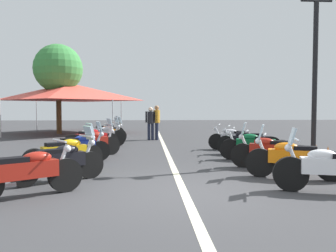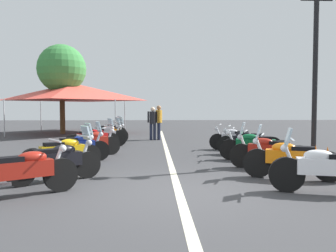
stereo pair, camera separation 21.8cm
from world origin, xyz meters
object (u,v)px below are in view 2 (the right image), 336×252
at_px(motorcycle_left_row_4, 92,143).
at_px(motorcycle_right_row_5, 235,138).
at_px(motorcycle_left_row_8, 108,131).
at_px(bystander_1, 159,120).
at_px(motorcycle_left_row_0, 23,172).
at_px(motorcycle_right_row_3, 255,146).
at_px(motorcycle_right_row_4, 248,142).
at_px(motorcycle_left_row_1, 57,161).
at_px(street_lamp_twin_globe, 316,45).
at_px(motorcycle_right_row_0, 327,169).
at_px(motorcycle_right_row_1, 291,158).
at_px(roadside_tree_0, 62,69).
at_px(motorcycle_left_row_2, 64,152).
at_px(motorcycle_left_row_7, 107,133).
at_px(motorcycle_right_row_2, 269,151).
at_px(bystander_0, 153,121).
at_px(motorcycle_left_row_5, 93,138).
at_px(traffic_cone_0, 327,159).
at_px(motorcycle_left_row_3, 77,147).
at_px(motorcycle_left_row_6, 103,135).
at_px(event_tent, 73,92).
at_px(traffic_cone_1, 315,157).

bearing_deg(motorcycle_left_row_4, motorcycle_right_row_5, -17.27).
bearing_deg(motorcycle_left_row_8, bystander_1, -25.64).
relative_size(motorcycle_left_row_0, motorcycle_right_row_3, 0.82).
bearing_deg(motorcycle_right_row_4, bystander_1, -44.10).
bearing_deg(motorcycle_left_row_1, street_lamp_twin_globe, -17.24).
distance_m(motorcycle_right_row_0, motorcycle_right_row_4, 5.26).
relative_size(motorcycle_left_row_1, street_lamp_twin_globe, 0.35).
bearing_deg(motorcycle_right_row_1, roadside_tree_0, -36.52).
xyz_separation_m(motorcycle_left_row_1, motorcycle_right_row_5, (5.43, -5.18, -0.01)).
relative_size(motorcycle_left_row_2, motorcycle_left_row_7, 0.93).
xyz_separation_m(motorcycle_left_row_2, motorcycle_right_row_4, (2.57, -5.52, -0.00)).
relative_size(motorcycle_right_row_2, bystander_0, 1.21).
relative_size(motorcycle_left_row_4, motorcycle_left_row_7, 0.92).
bearing_deg(motorcycle_right_row_4, motorcycle_left_row_5, 3.71).
bearing_deg(motorcycle_left_row_7, motorcycle_right_row_4, -66.37).
bearing_deg(traffic_cone_0, bystander_0, 27.87).
bearing_deg(motorcycle_left_row_5, motorcycle_right_row_2, -68.72).
bearing_deg(street_lamp_twin_globe, bystander_1, 29.43).
height_order(motorcycle_right_row_2, motorcycle_right_row_3, motorcycle_right_row_2).
bearing_deg(motorcycle_left_row_3, motorcycle_right_row_2, -40.23).
height_order(motorcycle_left_row_2, motorcycle_right_row_0, motorcycle_right_row_0).
distance_m(traffic_cone_0, bystander_1, 9.70).
distance_m(motorcycle_left_row_4, roadside_tree_0, 11.53).
xyz_separation_m(motorcycle_left_row_6, motorcycle_left_row_7, (1.28, 0.05, -0.01)).
distance_m(motorcycle_left_row_6, motorcycle_left_row_8, 2.77).
bearing_deg(motorcycle_left_row_7, motorcycle_right_row_1, -86.48).
relative_size(motorcycle_left_row_0, motorcycle_left_row_1, 0.99).
bearing_deg(motorcycle_right_row_2, motorcycle_left_row_5, -17.16).
bearing_deg(motorcycle_right_row_4, motorcycle_right_row_3, 102.69).
bearing_deg(motorcycle_left_row_2, bystander_1, 39.22).
bearing_deg(event_tent, bystander_1, -131.92).
bearing_deg(event_tent, motorcycle_right_row_0, -152.30).
bearing_deg(motorcycle_left_row_1, motorcycle_right_row_1, -34.80).
xyz_separation_m(motorcycle_left_row_7, motorcycle_right_row_1, (-7.94, -5.18, 0.01)).
bearing_deg(bystander_0, bystander_1, 105.33).
bearing_deg(motorcycle_left_row_2, event_tent, 68.36).
height_order(motorcycle_right_row_4, motorcycle_right_row_5, motorcycle_right_row_4).
bearing_deg(motorcycle_right_row_2, motorcycle_left_row_1, 35.94).
bearing_deg(motorcycle_left_row_8, motorcycle_left_row_5, -124.97).
height_order(motorcycle_left_row_0, bystander_1, bystander_1).
xyz_separation_m(motorcycle_left_row_5, traffic_cone_1, (-4.02, -6.60, -0.18)).
distance_m(motorcycle_left_row_3, motorcycle_right_row_3, 5.33).
relative_size(motorcycle_left_row_7, motorcycle_right_row_3, 0.91).
bearing_deg(street_lamp_twin_globe, motorcycle_left_row_6, 55.77).
relative_size(motorcycle_left_row_5, motorcycle_right_row_0, 0.91).
relative_size(motorcycle_left_row_5, motorcycle_right_row_1, 0.93).
bearing_deg(motorcycle_left_row_4, roadside_tree_0, 76.52).
xyz_separation_m(motorcycle_right_row_3, traffic_cone_1, (-1.31, -1.25, -0.17)).
height_order(motorcycle_left_row_3, motorcycle_right_row_4, motorcycle_left_row_3).
relative_size(motorcycle_left_row_5, motorcycle_right_row_5, 0.97).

